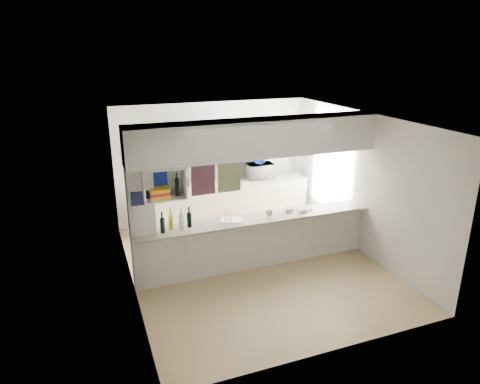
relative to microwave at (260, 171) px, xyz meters
name	(u,v)px	position (x,y,z in m)	size (l,w,h in m)	color
floor	(255,266)	(-1.00, -2.14, -1.08)	(4.80, 4.80, 0.00)	tan
ceiling	(257,119)	(-1.00, -2.14, 1.52)	(4.80, 4.80, 0.00)	white
wall_back	(213,162)	(-1.00, 0.26, 0.22)	(4.20, 4.20, 0.00)	silver
wall_left	(128,213)	(-3.10, -2.14, 0.22)	(4.80, 4.80, 0.00)	silver
wall_right	(362,183)	(1.10, -2.14, 0.22)	(4.80, 4.80, 0.00)	silver
servery_partition	(247,177)	(-1.17, -2.14, 0.58)	(4.20, 0.50, 2.60)	silver
cubby_shelf	(162,185)	(-2.56, -2.20, 0.63)	(0.65, 0.35, 0.50)	white
kitchen_run	(225,186)	(-0.84, 0.00, -0.25)	(3.60, 0.63, 2.24)	beige
microwave	(260,171)	(0.00, 0.00, 0.00)	(0.58, 0.39, 0.32)	white
bowl	(259,163)	(-0.03, 0.00, 0.19)	(0.24, 0.24, 0.06)	navy
dish_rack	(230,216)	(-1.44, -2.08, -0.08)	(0.45, 0.40, 0.20)	silver
cup	(269,213)	(-0.77, -2.16, -0.10)	(0.13, 0.13, 0.10)	white
wine_bottles	(176,222)	(-2.37, -2.15, -0.02)	(0.53, 0.16, 0.38)	black
plastic_tubs	(295,210)	(-0.25, -2.12, -0.13)	(0.49, 0.22, 0.07)	silver
utensil_jar	(187,183)	(-1.66, 0.01, -0.10)	(0.09, 0.09, 0.13)	black
knife_block	(212,178)	(-1.11, 0.04, -0.06)	(0.11, 0.08, 0.21)	brown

